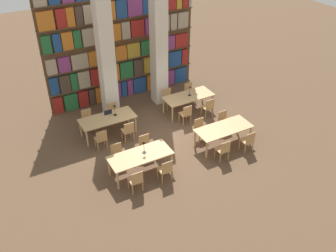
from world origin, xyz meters
TOP-DOWN VIEW (x-y plane):
  - ground_plane at (0.00, 0.00)m, footprint 40.00×40.00m
  - bookshelf_bank at (-0.01, 3.97)m, footprint 6.91×0.35m
  - pillar_left at (-1.18, 2.81)m, footprint 0.59×0.59m
  - pillar_center at (1.18, 2.81)m, footprint 0.59×0.59m
  - reading_table_0 at (-1.73, -1.32)m, footprint 2.17×0.94m
  - chair_0 at (-2.25, -2.07)m, footprint 0.42×0.40m
  - chair_1 at (-2.25, -0.56)m, footprint 0.42×0.40m
  - chair_2 at (-1.16, -2.07)m, footprint 0.42×0.40m
  - chair_3 at (-1.16, -0.56)m, footprint 0.42×0.40m
  - desk_lamp_0 at (-1.55, -1.27)m, footprint 0.14×0.14m
  - reading_table_1 at (1.71, -1.36)m, footprint 2.17×0.94m
  - chair_4 at (1.17, -2.11)m, footprint 0.42×0.40m
  - chair_5 at (1.17, -0.60)m, footprint 0.42×0.40m
  - chair_6 at (2.30, -2.11)m, footprint 0.42×0.40m
  - chair_7 at (2.30, -0.60)m, footprint 0.42×0.40m
  - reading_table_2 at (-1.85, 1.40)m, footprint 2.17×0.94m
  - chair_8 at (-2.43, 0.64)m, footprint 0.42×0.40m
  - chair_9 at (-2.43, 2.15)m, footprint 0.42×0.40m
  - chair_10 at (-1.33, 0.64)m, footprint 0.42×0.40m
  - chair_11 at (-1.33, 2.15)m, footprint 0.42×0.40m
  - desk_lamp_1 at (-1.51, 1.44)m, footprint 0.14×0.14m
  - laptop at (-1.74, 1.67)m, footprint 0.32×0.22m
  - reading_table_3 at (1.83, 1.37)m, footprint 2.17×0.94m
  - chair_12 at (1.25, 0.61)m, footprint 0.42×0.40m
  - chair_13 at (1.25, 2.12)m, footprint 0.42×0.40m
  - chair_14 at (2.36, 0.61)m, footprint 0.42×0.40m
  - chair_15 at (2.36, 2.12)m, footprint 0.42×0.40m
  - desk_lamp_2 at (1.89, 1.37)m, footprint 0.14×0.14m

SIDE VIEW (x-z plane):
  - ground_plane at x=0.00m, z-range 0.00..0.00m
  - chair_0 at x=-2.25m, z-range 0.03..0.90m
  - chair_1 at x=-2.25m, z-range 0.03..0.90m
  - chair_2 at x=-1.16m, z-range 0.03..0.90m
  - chair_3 at x=-1.16m, z-range 0.03..0.90m
  - chair_4 at x=1.17m, z-range 0.03..0.90m
  - chair_5 at x=1.17m, z-range 0.03..0.90m
  - chair_6 at x=2.30m, z-range 0.03..0.90m
  - chair_7 at x=2.30m, z-range 0.03..0.90m
  - chair_8 at x=-2.43m, z-range 0.03..0.90m
  - chair_9 at x=-2.43m, z-range 0.03..0.90m
  - chair_10 at x=-1.33m, z-range 0.03..0.90m
  - chair_11 at x=-1.33m, z-range 0.03..0.90m
  - chair_12 at x=1.25m, z-range 0.03..0.90m
  - chair_13 at x=1.25m, z-range 0.03..0.90m
  - chair_14 at x=2.36m, z-range 0.03..0.90m
  - chair_15 at x=2.36m, z-range 0.03..0.90m
  - reading_table_0 at x=-1.73m, z-range 0.31..1.09m
  - reading_table_1 at x=1.71m, z-range 0.31..1.09m
  - reading_table_2 at x=-1.85m, z-range 0.31..1.09m
  - reading_table_3 at x=1.83m, z-range 0.31..1.09m
  - laptop at x=-1.74m, z-range 0.71..0.92m
  - desk_lamp_2 at x=1.89m, z-range 0.85..1.30m
  - desk_lamp_0 at x=-1.55m, z-range 0.86..1.32m
  - desk_lamp_1 at x=-1.51m, z-range 0.86..1.34m
  - bookshelf_bank at x=-0.01m, z-range -0.08..5.42m
  - pillar_left at x=-1.18m, z-range 0.00..6.00m
  - pillar_center at x=1.18m, z-range 0.00..6.00m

